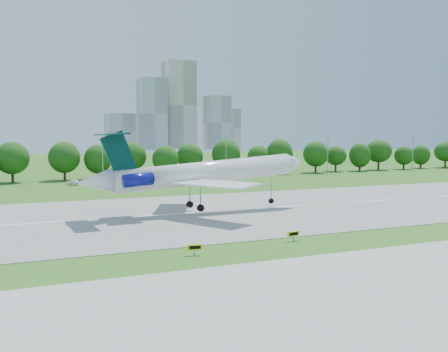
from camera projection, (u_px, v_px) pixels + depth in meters
ground at (380, 234)px, 62.70m from camera, size 600.00×600.00×0.00m
runway at (280, 207)px, 85.55m from camera, size 400.00×45.00×0.08m
tree_line at (166, 157)px, 146.27m from camera, size 288.40×8.40×10.40m
light_poles at (168, 158)px, 136.13m from camera, size 175.90×0.25×12.19m
skyline at (176, 116)px, 457.03m from camera, size 127.00×52.00×80.00m
airliner at (195, 173)px, 78.80m from camera, size 38.70×28.13×12.55m
taxi_sign_left at (195, 247)px, 51.46m from camera, size 1.60×0.48×1.12m
taxi_sign_centre at (293, 234)px, 58.39m from camera, size 1.66×0.40×1.16m
service_vehicle_b at (75, 182)px, 124.09m from camera, size 4.29×3.25×1.36m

